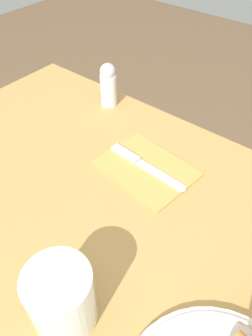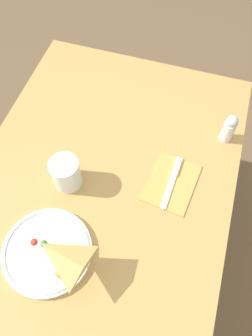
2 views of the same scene
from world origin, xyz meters
name	(u,v)px [view 1 (image 1 of 2)]	position (x,y,z in m)	size (l,w,h in m)	color
dining_table	(144,318)	(0.00, 0.00, 0.62)	(1.27, 0.78, 0.72)	tan
milk_glass	(62,299)	(-0.06, -0.10, 0.77)	(0.09, 0.09, 0.10)	white
napkin_folded	(146,168)	(-0.15, 0.20, 0.72)	(0.20, 0.16, 0.00)	#E59E4C
butter_knife	(143,164)	(-0.16, 0.20, 0.72)	(0.18, 0.03, 0.01)	#B2B2B7
salt_shaker	(108,85)	(-0.36, 0.33, 0.77)	(0.04, 0.04, 0.11)	white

